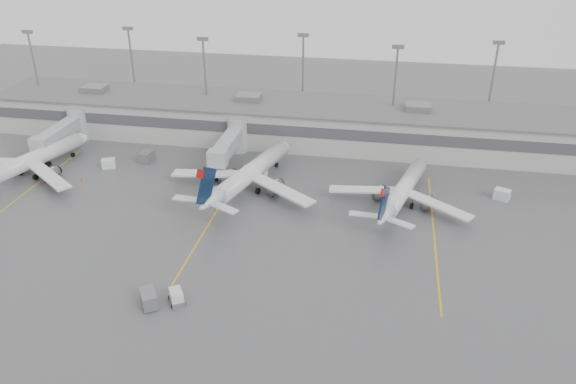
% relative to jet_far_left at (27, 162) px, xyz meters
% --- Properties ---
extents(ground, '(260.00, 260.00, 0.00)m').
position_rel_jet_far_left_xyz_m(ground, '(55.42, -31.19, -3.00)').
color(ground, '#525255').
rests_on(ground, ground).
extents(terminal, '(152.00, 17.00, 9.45)m').
position_rel_jet_far_left_xyz_m(terminal, '(55.42, 26.79, 1.17)').
color(terminal, '#ADADA8').
rests_on(terminal, ground).
extents(light_masts, '(142.40, 8.00, 20.60)m').
position_rel_jet_far_left_xyz_m(light_masts, '(55.42, 32.56, 9.02)').
color(light_masts, gray).
rests_on(light_masts, ground).
extents(jet_bridge_left, '(4.00, 17.20, 7.00)m').
position_rel_jet_far_left_xyz_m(jet_bridge_left, '(-0.08, 14.53, 0.87)').
color(jet_bridge_left, '#929497').
rests_on(jet_bridge_left, ground).
extents(jet_bridge_right, '(4.00, 17.20, 7.00)m').
position_rel_jet_far_left_xyz_m(jet_bridge_right, '(34.92, 14.53, 0.87)').
color(jet_bridge_right, '#929497').
rests_on(jet_bridge_right, ground).
extents(stand_markings, '(105.25, 40.00, 0.01)m').
position_rel_jet_far_left_xyz_m(stand_markings, '(55.42, -7.19, -3.00)').
color(stand_markings, '#EAAD0D').
rests_on(stand_markings, ground).
extents(jet_far_left, '(25.40, 28.93, 9.66)m').
position_rel_jet_far_left_xyz_m(jet_far_left, '(0.00, 0.00, 0.00)').
color(jet_far_left, silver).
rests_on(jet_far_left, ground).
extents(jet_mid_left, '(26.97, 30.66, 10.16)m').
position_rel_jet_far_left_xyz_m(jet_mid_left, '(41.30, 1.88, 0.16)').
color(jet_mid_left, silver).
rests_on(jet_mid_left, ground).
extents(jet_mid_right, '(23.55, 26.77, 8.87)m').
position_rel_jet_far_left_xyz_m(jet_mid_right, '(67.91, 1.17, -0.25)').
color(jet_mid_right, silver).
rests_on(jet_mid_right, ground).
extents(baggage_tug, '(2.88, 3.22, 1.77)m').
position_rel_jet_far_left_xyz_m(baggage_tug, '(39.88, -30.37, -2.31)').
color(baggage_tug, silver).
rests_on(baggage_tug, ground).
extents(baggage_cart, '(3.20, 3.63, 2.03)m').
position_rel_jet_far_left_xyz_m(baggage_cart, '(36.68, -31.57, -1.95)').
color(baggage_cart, slate).
rests_on(baggage_cart, ground).
extents(gse_uld_a, '(2.96, 2.52, 1.78)m').
position_rel_jet_far_left_xyz_m(gse_uld_a, '(12.60, 6.20, -2.11)').
color(gse_uld_a, silver).
rests_on(gse_uld_a, ground).
extents(gse_uld_b, '(2.74, 2.17, 1.71)m').
position_rel_jet_far_left_xyz_m(gse_uld_b, '(41.97, 8.13, -2.15)').
color(gse_uld_b, silver).
rests_on(gse_uld_b, ground).
extents(gse_uld_c, '(3.04, 2.57, 1.82)m').
position_rel_jet_far_left_xyz_m(gse_uld_c, '(84.84, 6.29, -2.09)').
color(gse_uld_c, silver).
rests_on(gse_uld_c, ground).
extents(gse_loader, '(2.28, 3.40, 2.03)m').
position_rel_jet_far_left_xyz_m(gse_loader, '(18.60, 10.42, -1.99)').
color(gse_loader, slate).
rests_on(gse_loader, ground).
extents(cone_a, '(0.45, 0.45, 0.72)m').
position_rel_jet_far_left_xyz_m(cone_a, '(10.36, -0.13, -2.64)').
color(cone_a, '#F14005').
rests_on(cone_a, ground).
extents(cone_b, '(0.46, 0.46, 0.73)m').
position_rel_jet_far_left_xyz_m(cone_b, '(31.17, 5.29, -2.64)').
color(cone_b, '#F14005').
rests_on(cone_b, ground).
extents(cone_c, '(0.50, 0.50, 0.79)m').
position_rel_jet_far_left_xyz_m(cone_c, '(74.09, 3.52, -2.61)').
color(cone_c, '#F14005').
rests_on(cone_c, ground).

